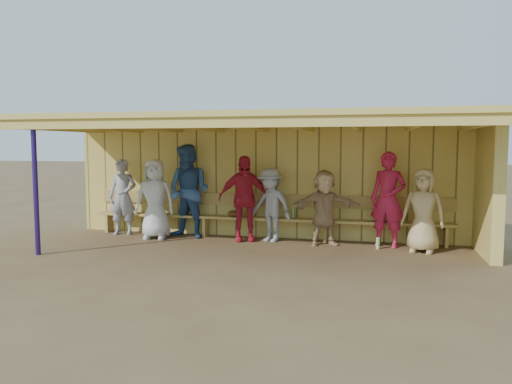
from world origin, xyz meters
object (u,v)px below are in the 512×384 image
player_d (244,198)px  player_e (271,205)px  player_c (189,191)px  player_f (324,207)px  player_h (423,210)px  bench (265,213)px  player_a (123,197)px  player_b (155,199)px  player_g (388,199)px

player_d → player_e: bearing=-12.0°
player_c → player_f: 2.88m
player_e → player_f: (1.10, -0.12, -0.01)m
player_h → bench: 3.19m
player_c → player_d: (1.22, -0.07, -0.11)m
player_a → player_b: bearing=-25.9°
player_e → bench: 0.43m
player_a → player_b: player_b is taller
player_b → player_d: (1.87, 0.20, 0.04)m
player_c → player_h: 4.70m
player_b → player_h: 5.34m
player_d → player_e: player_d is taller
player_b → player_d: 1.88m
player_c → player_h: (4.69, -0.35, -0.22)m
player_c → player_e: bearing=11.2°
player_b → player_e: size_ratio=1.12×
player_b → bench: size_ratio=0.22×
bench → player_e: bearing=-57.5°
player_b → player_d: size_ratio=0.96×
player_d → player_h: bearing=-23.7°
player_d → player_h: (3.47, -0.28, -0.10)m
player_f → player_b: bearing=159.0°
player_a → player_b: 0.93m
bench → player_f: bearing=-18.1°
player_c → player_e: 1.78m
player_a → player_h: size_ratio=1.08×
player_e → player_g: size_ratio=0.81×
player_g → player_d: bearing=-163.0°
player_d → bench: bearing=27.4°
player_b → player_d: bearing=-1.9°
player_c → player_f: bearing=8.8°
player_d → bench: size_ratio=0.23×
player_b → player_c: (0.65, 0.27, 0.15)m
player_c → player_g: bearing=11.2°
player_e → bench: size_ratio=0.20×
player_h → player_e: bearing=-172.3°
player_f → player_g: 1.22m
player_g → player_a: bearing=-164.4°
player_e → player_g: (2.30, 0.00, 0.17)m
player_a → player_e: player_a is taller
player_a → player_h: (6.23, -0.35, -0.06)m
player_e → player_d: bearing=-149.2°
player_d → player_f: 1.66m
player_g → bench: 2.54m
player_e → player_c: bearing=-156.3°
player_d → player_g: player_g is taller
player_a → bench: 3.14m
player_g → player_b: bearing=-161.1°
player_d → bench: 0.62m
player_b → player_f: bearing=-5.6°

